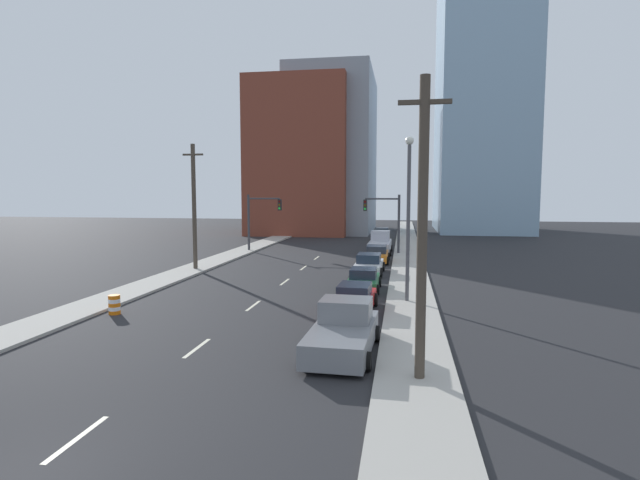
{
  "coord_description": "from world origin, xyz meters",
  "views": [
    {
      "loc": [
        7.75,
        -8.49,
        5.97
      ],
      "look_at": [
        1.26,
        30.39,
        2.2
      ],
      "focal_mm": 28.0,
      "sensor_mm": 36.0,
      "label": 1
    }
  ],
  "objects_px": {
    "traffic_barrel": "(114,305)",
    "pickup_truck_gray": "(343,332)",
    "traffic_signal_left": "(258,215)",
    "street_lamp": "(408,208)",
    "sedan_red": "(355,299)",
    "sedan_navy": "(381,239)",
    "sedan_green": "(363,280)",
    "sedan_white": "(369,265)",
    "utility_pole_right_near": "(422,229)",
    "traffic_signal_right": "(388,216)",
    "pickup_truck_silver": "(380,244)",
    "sedan_orange": "(377,254)",
    "utility_pole_left_mid": "(194,206)",
    "sedan_yellow": "(382,235)"
  },
  "relations": [
    {
      "from": "sedan_orange",
      "to": "sedan_yellow",
      "type": "distance_m",
      "value": 20.0
    },
    {
      "from": "sedan_red",
      "to": "sedan_yellow",
      "type": "bearing_deg",
      "value": 92.77
    },
    {
      "from": "pickup_truck_gray",
      "to": "sedan_white",
      "type": "bearing_deg",
      "value": 92.92
    },
    {
      "from": "traffic_signal_right",
      "to": "sedan_white",
      "type": "relative_size",
      "value": 1.2
    },
    {
      "from": "utility_pole_left_mid",
      "to": "pickup_truck_silver",
      "type": "height_order",
      "value": "utility_pole_left_mid"
    },
    {
      "from": "street_lamp",
      "to": "sedan_green",
      "type": "height_order",
      "value": "street_lamp"
    },
    {
      "from": "sedan_red",
      "to": "sedan_orange",
      "type": "bearing_deg",
      "value": 91.92
    },
    {
      "from": "sedan_red",
      "to": "traffic_barrel",
      "type": "bearing_deg",
      "value": -165.68
    },
    {
      "from": "sedan_navy",
      "to": "sedan_yellow",
      "type": "relative_size",
      "value": 1.07
    },
    {
      "from": "traffic_signal_right",
      "to": "traffic_barrel",
      "type": "relative_size",
      "value": 6.06
    },
    {
      "from": "utility_pole_left_mid",
      "to": "pickup_truck_silver",
      "type": "bearing_deg",
      "value": 44.2
    },
    {
      "from": "traffic_signal_right",
      "to": "traffic_barrel",
      "type": "xyz_separation_m",
      "value": [
        -12.54,
        -26.42,
        -3.21
      ]
    },
    {
      "from": "sedan_yellow",
      "to": "sedan_red",
      "type": "bearing_deg",
      "value": -90.9
    },
    {
      "from": "sedan_green",
      "to": "sedan_white",
      "type": "xyz_separation_m",
      "value": [
        -0.09,
        6.19,
        0.07
      ]
    },
    {
      "from": "traffic_signal_right",
      "to": "street_lamp",
      "type": "bearing_deg",
      "value": -85.55
    },
    {
      "from": "traffic_signal_left",
      "to": "pickup_truck_silver",
      "type": "relative_size",
      "value": 0.96
    },
    {
      "from": "traffic_barrel",
      "to": "pickup_truck_silver",
      "type": "distance_m",
      "value": 29.42
    },
    {
      "from": "traffic_barrel",
      "to": "sedan_green",
      "type": "distance_m",
      "value": 14.12
    },
    {
      "from": "traffic_signal_right",
      "to": "pickup_truck_silver",
      "type": "height_order",
      "value": "traffic_signal_right"
    },
    {
      "from": "street_lamp",
      "to": "sedan_white",
      "type": "bearing_deg",
      "value": 106.06
    },
    {
      "from": "utility_pole_right_near",
      "to": "pickup_truck_gray",
      "type": "relative_size",
      "value": 1.73
    },
    {
      "from": "utility_pole_right_near",
      "to": "sedan_red",
      "type": "bearing_deg",
      "value": 108.12
    },
    {
      "from": "traffic_signal_left",
      "to": "street_lamp",
      "type": "height_order",
      "value": "street_lamp"
    },
    {
      "from": "pickup_truck_gray",
      "to": "sedan_green",
      "type": "distance_m",
      "value": 11.96
    },
    {
      "from": "utility_pole_right_near",
      "to": "sedan_red",
      "type": "xyz_separation_m",
      "value": [
        -2.93,
        8.94,
        -4.21
      ]
    },
    {
      "from": "sedan_white",
      "to": "traffic_barrel",
      "type": "bearing_deg",
      "value": -127.9
    },
    {
      "from": "utility_pole_left_mid",
      "to": "traffic_barrel",
      "type": "relative_size",
      "value": 10.12
    },
    {
      "from": "sedan_green",
      "to": "sedan_orange",
      "type": "distance_m",
      "value": 12.54
    },
    {
      "from": "utility_pole_left_mid",
      "to": "sedan_orange",
      "type": "bearing_deg",
      "value": 26.56
    },
    {
      "from": "pickup_truck_silver",
      "to": "sedan_navy",
      "type": "xyz_separation_m",
      "value": [
        -0.26,
        7.17,
        -0.19
      ]
    },
    {
      "from": "sedan_navy",
      "to": "sedan_white",
      "type": "bearing_deg",
      "value": -88.32
    },
    {
      "from": "traffic_signal_right",
      "to": "utility_pole_right_near",
      "type": "height_order",
      "value": "utility_pole_right_near"
    },
    {
      "from": "utility_pole_left_mid",
      "to": "sedan_navy",
      "type": "height_order",
      "value": "utility_pole_left_mid"
    },
    {
      "from": "pickup_truck_gray",
      "to": "sedan_red",
      "type": "distance_m",
      "value": 6.37
    },
    {
      "from": "utility_pole_right_near",
      "to": "sedan_navy",
      "type": "distance_m",
      "value": 40.97
    },
    {
      "from": "sedan_white",
      "to": "pickup_truck_silver",
      "type": "relative_size",
      "value": 0.8
    },
    {
      "from": "sedan_navy",
      "to": "sedan_yellow",
      "type": "height_order",
      "value": "sedan_yellow"
    },
    {
      "from": "traffic_barrel",
      "to": "pickup_truck_gray",
      "type": "height_order",
      "value": "pickup_truck_gray"
    },
    {
      "from": "pickup_truck_gray",
      "to": "sedan_green",
      "type": "relative_size",
      "value": 1.3
    },
    {
      "from": "utility_pole_right_near",
      "to": "pickup_truck_gray",
      "type": "bearing_deg",
      "value": 136.69
    },
    {
      "from": "sedan_red",
      "to": "sedan_navy",
      "type": "distance_m",
      "value": 31.69
    },
    {
      "from": "sedan_navy",
      "to": "street_lamp",
      "type": "bearing_deg",
      "value": -83.09
    },
    {
      "from": "traffic_signal_left",
      "to": "utility_pole_left_mid",
      "type": "bearing_deg",
      "value": -95.89
    },
    {
      "from": "utility_pole_right_near",
      "to": "pickup_truck_silver",
      "type": "relative_size",
      "value": 1.59
    },
    {
      "from": "utility_pole_left_mid",
      "to": "sedan_white",
      "type": "height_order",
      "value": "utility_pole_left_mid"
    },
    {
      "from": "utility_pole_left_mid",
      "to": "sedan_green",
      "type": "height_order",
      "value": "utility_pole_left_mid"
    },
    {
      "from": "sedan_white",
      "to": "pickup_truck_gray",
      "type": "bearing_deg",
      "value": -88.05
    },
    {
      "from": "sedan_green",
      "to": "sedan_white",
      "type": "height_order",
      "value": "sedan_white"
    },
    {
      "from": "utility_pole_right_near",
      "to": "sedan_orange",
      "type": "height_order",
      "value": "utility_pole_right_near"
    },
    {
      "from": "sedan_green",
      "to": "sedan_red",
      "type": "bearing_deg",
      "value": -90.26
    }
  ]
}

